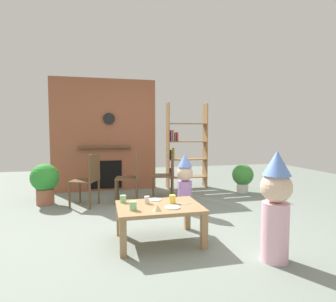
{
  "coord_description": "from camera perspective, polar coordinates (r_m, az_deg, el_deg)",
  "views": [
    {
      "loc": [
        -0.79,
        -3.54,
        1.29
      ],
      "look_at": [
        0.15,
        0.4,
        0.99
      ],
      "focal_mm": 29.55,
      "sensor_mm": 36.0,
      "label": 1
    }
  ],
  "objects": [
    {
      "name": "child_with_cone_hat",
      "position": [
        2.95,
        21.34,
        -10.0
      ],
      "size": [
        0.3,
        0.3,
        1.1
      ],
      "rotation": [
        0.0,
        0.0,
        2.51
      ],
      "color": "#EAB2C6",
      "rests_on": "ground_plane"
    },
    {
      "name": "child_in_pink",
      "position": [
        4.41,
        3.49,
        -6.28
      ],
      "size": [
        0.26,
        0.26,
        0.93
      ],
      "rotation": [
        0.0,
        0.0,
        -2.11
      ],
      "color": "#B27FCC",
      "rests_on": "ground_plane"
    },
    {
      "name": "dining_chair_middle",
      "position": [
        5.04,
        -7.45,
        -4.75
      ],
      "size": [
        0.46,
        0.46,
        0.9
      ],
      "rotation": [
        0.0,
        0.0,
        2.99
      ],
      "color": "brown",
      "rests_on": "ground_plane"
    },
    {
      "name": "potted_plant_short",
      "position": [
        5.32,
        -24.07,
        -5.64
      ],
      "size": [
        0.48,
        0.48,
        0.72
      ],
      "color": "#9E5B42",
      "rests_on": "ground_plane"
    },
    {
      "name": "paper_cup_center",
      "position": [
        3.34,
        -4.38,
        -10.02
      ],
      "size": [
        0.06,
        0.06,
        0.09
      ],
      "primitive_type": "cylinder",
      "color": "silver",
      "rests_on": "coffee_table"
    },
    {
      "name": "birthday_cake_slice",
      "position": [
        3.05,
        -2.27,
        -11.6
      ],
      "size": [
        0.1,
        0.1,
        0.07
      ],
      "primitive_type": "cone",
      "color": "#EAC68C",
      "rests_on": "coffee_table"
    },
    {
      "name": "ground_plane",
      "position": [
        3.85,
        -0.82,
        -15.37
      ],
      "size": [
        12.0,
        12.0,
        0.0
      ],
      "primitive_type": "plane",
      "color": "gray"
    },
    {
      "name": "potted_plant_tall",
      "position": [
        6.03,
        15.16,
        -5.04
      ],
      "size": [
        0.44,
        0.44,
        0.59
      ],
      "color": "beige",
      "rests_on": "ground_plane"
    },
    {
      "name": "paper_plate_rear",
      "position": [
        3.16,
        0.91,
        -11.54
      ],
      "size": [
        0.18,
        0.18,
        0.01
      ],
      "primitive_type": "cylinder",
      "color": "white",
      "rests_on": "coffee_table"
    },
    {
      "name": "paper_cup_near_right",
      "position": [
        3.33,
        0.91,
        -9.91
      ],
      "size": [
        0.08,
        0.08,
        0.1
      ],
      "primitive_type": "cylinder",
      "color": "#F2CC4C",
      "rests_on": "coffee_table"
    },
    {
      "name": "coffee_table",
      "position": [
        3.28,
        -1.85,
        -12.24
      ],
      "size": [
        0.97,
        0.7,
        0.43
      ],
      "color": "#9E7A51",
      "rests_on": "ground_plane"
    },
    {
      "name": "table_fork",
      "position": [
        3.33,
        3.54,
        -10.8
      ],
      "size": [
        0.15,
        0.02,
        0.01
      ],
      "primitive_type": "cube",
      "rotation": [
        0.0,
        0.0,
        3.13
      ],
      "color": "silver",
      "rests_on": "coffee_table"
    },
    {
      "name": "brick_fireplace_feature",
      "position": [
        6.14,
        -12.94,
        3.16
      ],
      "size": [
        2.2,
        0.28,
        2.4
      ],
      "color": "#935138",
      "rests_on": "ground_plane"
    },
    {
      "name": "dining_chair_right",
      "position": [
        5.27,
        -0.1,
        -4.32
      ],
      "size": [
        0.47,
        0.47,
        0.9
      ],
      "rotation": [
        0.0,
        0.0,
        2.95
      ],
      "color": "brown",
      "rests_on": "ground_plane"
    },
    {
      "name": "bookshelf",
      "position": [
        6.22,
        3.28,
        0.56
      ],
      "size": [
        0.9,
        0.28,
        1.9
      ],
      "color": "olive",
      "rests_on": "ground_plane"
    },
    {
      "name": "dining_chair_left",
      "position": [
        4.91,
        -15.92,
        -5.11
      ],
      "size": [
        0.52,
        0.52,
        0.9
      ],
      "rotation": [
        0.0,
        0.0,
        2.74
      ],
      "color": "brown",
      "rests_on": "ground_plane"
    },
    {
      "name": "paper_cup_far_left",
      "position": [
        3.09,
        -7.22,
        -11.15
      ],
      "size": [
        0.08,
        0.08,
        0.09
      ],
      "primitive_type": "cylinder",
      "color": "#8CD18C",
      "rests_on": "coffee_table"
    },
    {
      "name": "paper_cup_near_left",
      "position": [
        3.42,
        -9.25,
        -9.72
      ],
      "size": [
        0.07,
        0.07,
        0.09
      ],
      "primitive_type": "cylinder",
      "color": "#8CD18C",
      "rests_on": "coffee_table"
    },
    {
      "name": "paper_plate_front",
      "position": [
        3.5,
        -2.8,
        -10.0
      ],
      "size": [
        0.16,
        0.16,
        0.01
      ],
      "primitive_type": "cylinder",
      "color": "white",
      "rests_on": "coffee_table"
    }
  ]
}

